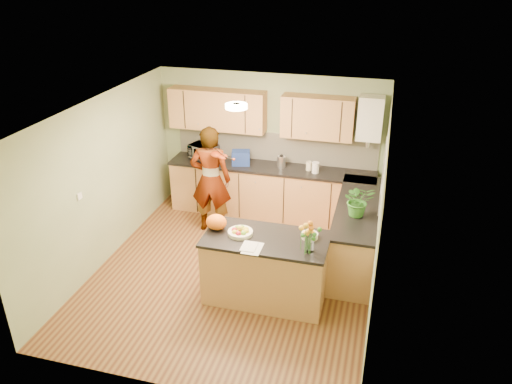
# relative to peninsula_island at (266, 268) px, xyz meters

# --- Properties ---
(floor) EXTENTS (4.50, 4.50, 0.00)m
(floor) POSITION_rel_peninsula_island_xyz_m (-0.60, 0.42, -0.47)
(floor) COLOR #522A17
(floor) RESTS_ON ground
(ceiling) EXTENTS (4.00, 4.50, 0.02)m
(ceiling) POSITION_rel_peninsula_island_xyz_m (-0.60, 0.42, 2.03)
(ceiling) COLOR white
(ceiling) RESTS_ON wall_back
(wall_back) EXTENTS (4.00, 0.02, 2.50)m
(wall_back) POSITION_rel_peninsula_island_xyz_m (-0.60, 2.67, 0.78)
(wall_back) COLOR gray
(wall_back) RESTS_ON floor
(wall_front) EXTENTS (4.00, 0.02, 2.50)m
(wall_front) POSITION_rel_peninsula_island_xyz_m (-0.60, -1.83, 0.78)
(wall_front) COLOR gray
(wall_front) RESTS_ON floor
(wall_left) EXTENTS (0.02, 4.50, 2.50)m
(wall_left) POSITION_rel_peninsula_island_xyz_m (-2.60, 0.42, 0.78)
(wall_left) COLOR gray
(wall_left) RESTS_ON floor
(wall_right) EXTENTS (0.02, 4.50, 2.50)m
(wall_right) POSITION_rel_peninsula_island_xyz_m (1.40, 0.42, 0.78)
(wall_right) COLOR gray
(wall_right) RESTS_ON floor
(back_counter) EXTENTS (3.64, 0.62, 0.94)m
(back_counter) POSITION_rel_peninsula_island_xyz_m (-0.50, 2.37, -0.00)
(back_counter) COLOR #A76F42
(back_counter) RESTS_ON floor
(right_counter) EXTENTS (0.62, 2.24, 0.94)m
(right_counter) POSITION_rel_peninsula_island_xyz_m (1.10, 1.27, -0.00)
(right_counter) COLOR #A76F42
(right_counter) RESTS_ON floor
(splashback) EXTENTS (3.60, 0.02, 0.52)m
(splashback) POSITION_rel_peninsula_island_xyz_m (-0.50, 2.66, 0.73)
(splashback) COLOR beige
(splashback) RESTS_ON back_counter
(upper_cabinets) EXTENTS (3.20, 0.34, 0.70)m
(upper_cabinets) POSITION_rel_peninsula_island_xyz_m (-0.78, 2.50, 1.38)
(upper_cabinets) COLOR #A76F42
(upper_cabinets) RESTS_ON wall_back
(boiler) EXTENTS (0.40, 0.30, 0.86)m
(boiler) POSITION_rel_peninsula_island_xyz_m (1.10, 2.51, 1.43)
(boiler) COLOR white
(boiler) RESTS_ON wall_back
(window_right) EXTENTS (0.01, 1.30, 1.05)m
(window_right) POSITION_rel_peninsula_island_xyz_m (1.39, 1.02, 1.08)
(window_right) COLOR white
(window_right) RESTS_ON wall_right
(light_switch) EXTENTS (0.02, 0.09, 0.09)m
(light_switch) POSITION_rel_peninsula_island_xyz_m (-2.59, -0.18, 0.83)
(light_switch) COLOR white
(light_switch) RESTS_ON wall_left
(ceiling_lamp) EXTENTS (0.30, 0.30, 0.07)m
(ceiling_lamp) POSITION_rel_peninsula_island_xyz_m (-0.60, 0.72, 1.99)
(ceiling_lamp) COLOR #FFEABF
(ceiling_lamp) RESTS_ON ceiling
(peninsula_island) EXTENTS (1.64, 0.84, 0.94)m
(peninsula_island) POSITION_rel_peninsula_island_xyz_m (0.00, 0.00, 0.00)
(peninsula_island) COLOR #A76F42
(peninsula_island) RESTS_ON floor
(fruit_dish) EXTENTS (0.33, 0.33, 0.12)m
(fruit_dish) POSITION_rel_peninsula_island_xyz_m (-0.35, 0.00, 0.52)
(fruit_dish) COLOR beige
(fruit_dish) RESTS_ON peninsula_island
(orange_bowl) EXTENTS (0.22, 0.22, 0.13)m
(orange_bowl) POSITION_rel_peninsula_island_xyz_m (0.55, 0.15, 0.52)
(orange_bowl) COLOR beige
(orange_bowl) RESTS_ON peninsula_island
(flower_vase) EXTENTS (0.27, 0.27, 0.50)m
(flower_vase) POSITION_rel_peninsula_island_xyz_m (0.60, -0.18, 0.80)
(flower_vase) COLOR silver
(flower_vase) RESTS_ON peninsula_island
(orange_bag) EXTENTS (0.34, 0.31, 0.21)m
(orange_bag) POSITION_rel_peninsula_island_xyz_m (-0.70, 0.05, 0.57)
(orange_bag) COLOR orange
(orange_bag) RESTS_ON peninsula_island
(papers) EXTENTS (0.23, 0.31, 0.01)m
(papers) POSITION_rel_peninsula_island_xyz_m (-0.10, -0.30, 0.47)
(papers) COLOR silver
(papers) RESTS_ON peninsula_island
(violinist) EXTENTS (0.72, 0.52, 1.85)m
(violinist) POSITION_rel_peninsula_island_xyz_m (-1.34, 1.59, 0.45)
(violinist) COLOR tan
(violinist) RESTS_ON floor
(violin) EXTENTS (0.63, 0.55, 0.16)m
(violin) POSITION_rel_peninsula_island_xyz_m (-1.14, 1.37, 1.01)
(violin) COLOR #490F04
(violin) RESTS_ON violinist
(microwave) EXTENTS (0.56, 0.46, 0.27)m
(microwave) POSITION_rel_peninsula_island_xyz_m (-1.76, 2.40, 0.60)
(microwave) COLOR white
(microwave) RESTS_ON back_counter
(blue_box) EXTENTS (0.36, 0.30, 0.25)m
(blue_box) POSITION_rel_peninsula_island_xyz_m (-1.04, 2.33, 0.59)
(blue_box) COLOR navy
(blue_box) RESTS_ON back_counter
(kettle) EXTENTS (0.14, 0.14, 0.27)m
(kettle) POSITION_rel_peninsula_island_xyz_m (-0.33, 2.40, 0.58)
(kettle) COLOR silver
(kettle) RESTS_ON back_counter
(jar_cream) EXTENTS (0.11, 0.11, 0.15)m
(jar_cream) POSITION_rel_peninsula_island_xyz_m (0.16, 2.38, 0.55)
(jar_cream) COLOR beige
(jar_cream) RESTS_ON back_counter
(jar_white) EXTENTS (0.14, 0.14, 0.19)m
(jar_white) POSITION_rel_peninsula_island_xyz_m (0.29, 2.30, 0.56)
(jar_white) COLOR white
(jar_white) RESTS_ON back_counter
(potted_plant) EXTENTS (0.51, 0.47, 0.47)m
(potted_plant) POSITION_rel_peninsula_island_xyz_m (1.10, 0.94, 0.71)
(potted_plant) COLOR #367C29
(potted_plant) RESTS_ON right_counter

